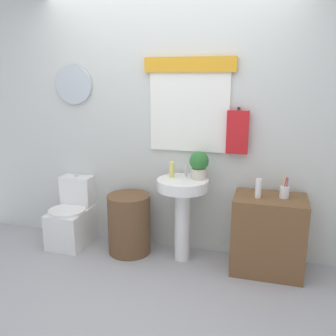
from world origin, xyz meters
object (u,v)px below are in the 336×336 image
Objects in this scene: laundry_hamper at (129,224)px; potted_plant at (199,164)px; toilet at (73,218)px; toothbrush_cup at (284,192)px; wooden_cabinet at (268,235)px; pedestal_sink at (183,201)px; lotion_bottle at (258,188)px; soap_bottle at (172,170)px.

potted_plant is at bearing 4.96° from laundry_hamper.
toilet is 3.92× the size of toothbrush_cup.
wooden_cabinet is at bearing -0.96° from toilet.
toilet is 2.18m from toothbrush_cup.
lotion_bottle is (0.69, -0.04, 0.20)m from pedestal_sink.
soap_bottle is at bearing 6.61° from laundry_hamper.
laundry_hamper is 0.75× the size of pedestal_sink.
lotion_bottle reaches higher than wooden_cabinet.
soap_bottle reaches higher than toilet.
toilet is 2.02m from wooden_cabinet.
laundry_hamper is at bearing -2.91° from toilet.
pedestal_sink is 0.39m from potted_plant.
soap_bottle is (1.10, 0.02, 0.61)m from toilet.
wooden_cabinet is at bearing -169.69° from toothbrush_cup.
laundry_hamper is (0.66, -0.03, 0.03)m from toilet.
toothbrush_cup is at bearing -1.65° from soap_bottle.
pedestal_sink is at bearing -22.62° from soap_bottle.
pedestal_sink is 5.46× the size of soap_bottle.
wooden_cabinet is at bearing -3.10° from soap_bottle.
pedestal_sink is 0.93m from toothbrush_cup.
toilet is at bearing -179.15° from soap_bottle.
soap_bottle is at bearing -177.80° from potted_plant.
potted_plant is (0.26, 0.01, 0.07)m from soap_bottle.
laundry_hamper is 3.28× the size of toothbrush_cup.
toothbrush_cup reaches higher than wooden_cabinet.
pedestal_sink reaches higher than toilet.
potted_plant reaches higher than lotion_bottle.
toothbrush_cup is (0.22, 0.06, -0.03)m from lotion_bottle.
potted_plant is at bearing 174.82° from wooden_cabinet.
laundry_hamper is 0.73m from soap_bottle.
toilet is at bearing -178.89° from potted_plant.
soap_bottle is at bearing 157.38° from pedestal_sink.
pedestal_sink is 4.75× the size of lotion_bottle.
wooden_cabinet is 4.78× the size of soap_bottle.
toilet reaches higher than wooden_cabinet.
potted_plant reaches higher than pedestal_sink.
pedestal_sink is at bearing 180.00° from wooden_cabinet.
lotion_bottle is 0.23m from toothbrush_cup.
toilet is at bearing 178.41° from pedestal_sink.
wooden_cabinet is at bearing 0.00° from laundry_hamper.
wooden_cabinet reaches higher than laundry_hamper.
toilet is 0.89× the size of pedestal_sink.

